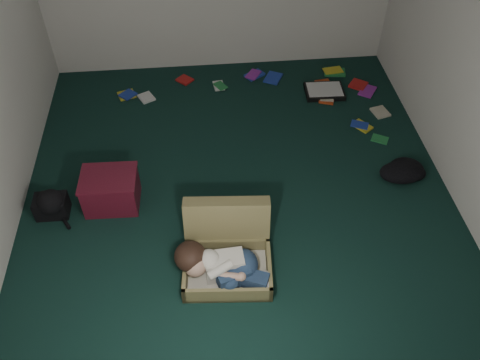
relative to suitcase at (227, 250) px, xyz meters
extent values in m
plane|color=black|center=(0.16, 0.75, -0.16)|extent=(4.50, 4.50, 0.00)
cube|color=olive|center=(-0.01, -0.14, -0.07)|extent=(0.75, 0.56, 0.16)
cube|color=beige|center=(-0.01, -0.14, -0.12)|extent=(0.68, 0.49, 0.02)
cube|color=olive|center=(0.01, 0.19, 0.10)|extent=(0.72, 0.27, 0.52)
cube|color=white|center=(-0.03, -0.16, 0.02)|extent=(0.31, 0.19, 0.22)
sphere|color=tan|center=(-0.26, -0.17, 0.08)|extent=(0.19, 0.19, 0.19)
ellipsoid|color=black|center=(-0.30, -0.11, 0.11)|extent=(0.25, 0.27, 0.22)
ellipsoid|color=navy|center=(0.12, -0.16, 0.02)|extent=(0.23, 0.27, 0.22)
cube|color=navy|center=(0.03, -0.27, 0.01)|extent=(0.29, 0.20, 0.14)
cube|color=navy|center=(0.18, -0.29, -0.02)|extent=(0.27, 0.20, 0.11)
sphere|color=white|center=(0.28, -0.27, -0.04)|extent=(0.11, 0.11, 0.11)
sphere|color=white|center=(0.27, -0.34, -0.05)|extent=(0.10, 0.10, 0.10)
cylinder|color=tan|center=(0.01, -0.30, 0.06)|extent=(0.19, 0.07, 0.07)
cube|color=#571121|center=(-1.00, 0.76, 0.00)|extent=(0.49, 0.39, 0.32)
cube|color=#571121|center=(-1.00, 0.76, 0.18)|extent=(0.51, 0.41, 0.02)
cube|color=black|center=(1.32, 2.27, -0.13)|extent=(0.46, 0.35, 0.06)
cube|color=white|center=(1.32, 2.27, -0.10)|extent=(0.41, 0.30, 0.01)
cube|color=gold|center=(-0.98, 2.45, -0.15)|extent=(0.20, 0.15, 0.02)
cube|color=red|center=(-0.30, 2.68, -0.15)|extent=(0.24, 0.23, 0.02)
cube|color=white|center=(0.10, 2.53, -0.15)|extent=(0.19, 0.23, 0.02)
cube|color=#1D369E|center=(0.77, 2.62, -0.15)|extent=(0.21, 0.24, 0.02)
cube|color=#C53E17|center=(1.35, 2.45, -0.15)|extent=(0.24, 0.23, 0.02)
cube|color=#227F3C|center=(1.53, 2.66, -0.15)|extent=(0.21, 0.16, 0.02)
cube|color=purple|center=(1.83, 2.25, -0.15)|extent=(0.24, 0.24, 0.02)
cube|color=beige|center=(1.86, 1.84, -0.15)|extent=(0.18, 0.22, 0.02)
cube|color=gold|center=(1.60, 1.62, -0.15)|extent=(0.22, 0.24, 0.02)
cube|color=red|center=(1.76, 2.38, -0.15)|extent=(0.24, 0.22, 0.02)
cube|color=white|center=(-0.75, 2.37, -0.15)|extent=(0.22, 0.18, 0.02)
cube|color=#1D369E|center=(0.55, 2.70, -0.15)|extent=(0.24, 0.24, 0.02)
cube|color=#C53E17|center=(1.32, 2.13, -0.15)|extent=(0.17, 0.21, 0.02)
cube|color=#227F3C|center=(1.73, 1.40, -0.15)|extent=(0.23, 0.24, 0.02)
camera|label=1|loc=(-0.14, -2.50, 3.37)|focal=38.00mm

